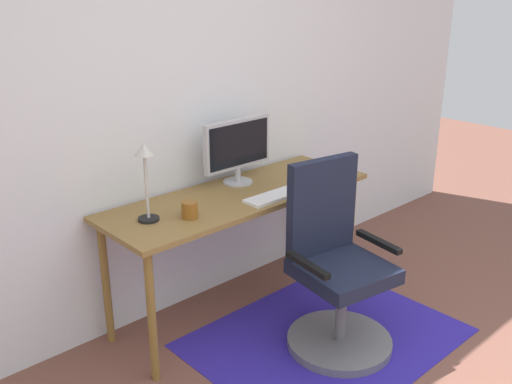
% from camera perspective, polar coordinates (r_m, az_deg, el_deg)
% --- Properties ---
extents(wall_back, '(6.00, 0.10, 2.60)m').
position_cam_1_polar(wall_back, '(3.32, -9.26, 9.18)').
color(wall_back, white).
rests_on(wall_back, ground).
extents(area_rug, '(1.45, 1.12, 0.01)m').
position_cam_1_polar(area_rug, '(3.42, 6.90, -14.11)').
color(area_rug, '#2E219D').
rests_on(area_rug, ground).
extents(desk, '(1.68, 0.57, 0.76)m').
position_cam_1_polar(desk, '(3.37, -1.63, -1.35)').
color(desk, olive).
rests_on(desk, ground).
extents(monitor, '(0.49, 0.18, 0.40)m').
position_cam_1_polar(monitor, '(3.45, -1.84, 4.51)').
color(monitor, '#B2B2B7').
rests_on(monitor, desk).
extents(keyboard, '(0.43, 0.13, 0.02)m').
position_cam_1_polar(keyboard, '(3.29, 2.16, -0.31)').
color(keyboard, white).
rests_on(keyboard, desk).
extents(computer_mouse, '(0.06, 0.10, 0.03)m').
position_cam_1_polar(computer_mouse, '(3.55, 5.76, 1.28)').
color(computer_mouse, white).
rests_on(computer_mouse, desk).
extents(coffee_cup, '(0.09, 0.09, 0.09)m').
position_cam_1_polar(coffee_cup, '(3.00, -6.60, -1.77)').
color(coffee_cup, brown).
rests_on(coffee_cup, desk).
extents(cell_phone, '(0.09, 0.15, 0.01)m').
position_cam_1_polar(cell_phone, '(3.77, 5.57, 2.24)').
color(cell_phone, black).
rests_on(cell_phone, desk).
extents(desk_lamp, '(0.11, 0.11, 0.41)m').
position_cam_1_polar(desk_lamp, '(2.92, -10.94, 2.37)').
color(desk_lamp, black).
rests_on(desk_lamp, desk).
extents(office_chair, '(0.58, 0.58, 1.04)m').
position_cam_1_polar(office_chair, '(3.19, 7.92, -8.51)').
color(office_chair, slate).
rests_on(office_chair, ground).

